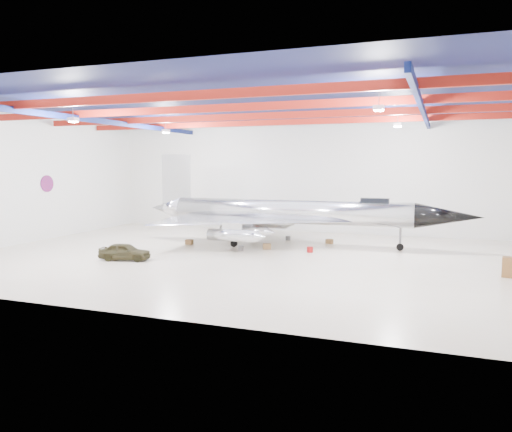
% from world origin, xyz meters
% --- Properties ---
extents(floor, '(40.00, 40.00, 0.00)m').
position_xyz_m(floor, '(0.00, 0.00, 0.00)').
color(floor, beige).
rests_on(floor, ground).
extents(wall_back, '(40.00, 0.00, 40.00)m').
position_xyz_m(wall_back, '(0.00, 15.00, 5.50)').
color(wall_back, silver).
rests_on(wall_back, floor).
extents(wall_left, '(0.00, 30.00, 30.00)m').
position_xyz_m(wall_left, '(-20.00, 0.00, 5.50)').
color(wall_left, silver).
rests_on(wall_left, floor).
extents(ceiling, '(40.00, 40.00, 0.00)m').
position_xyz_m(ceiling, '(0.00, 0.00, 11.00)').
color(ceiling, '#0A0F38').
rests_on(ceiling, wall_back).
extents(ceiling_structure, '(39.50, 29.50, 1.08)m').
position_xyz_m(ceiling_structure, '(0.00, 0.00, 10.32)').
color(ceiling_structure, maroon).
rests_on(ceiling_structure, ceiling).
extents(wall_roundel, '(0.10, 1.50, 1.50)m').
position_xyz_m(wall_roundel, '(-19.94, 2.00, 5.00)').
color(wall_roundel, '#B21414').
rests_on(wall_roundel, wall_left).
extents(jet_aircraft, '(27.97, 16.45, 7.63)m').
position_xyz_m(jet_aircraft, '(1.37, 6.34, 2.50)').
color(jet_aircraft, silver).
rests_on(jet_aircraft, floor).
extents(jeep, '(3.80, 2.18, 1.22)m').
position_xyz_m(jeep, '(-7.47, -4.21, 0.61)').
color(jeep, '#322E19').
rests_on(jeep, floor).
extents(crate_ply, '(0.58, 0.47, 0.41)m').
position_xyz_m(crate_ply, '(-6.54, 3.63, 0.20)').
color(crate_ply, olive).
rests_on(crate_ply, floor).
extents(toolbox_red, '(0.47, 0.42, 0.27)m').
position_xyz_m(toolbox_red, '(-3.47, 8.94, 0.14)').
color(toolbox_red, maroon).
rests_on(toolbox_red, floor).
extents(engine_drum, '(0.55, 0.55, 0.38)m').
position_xyz_m(engine_drum, '(-1.30, 2.31, 0.19)').
color(engine_drum, '#59595B').
rests_on(engine_drum, floor).
extents(parts_bin, '(0.66, 0.59, 0.38)m').
position_xyz_m(parts_bin, '(4.47, 8.15, 0.19)').
color(parts_bin, olive).
rests_on(parts_bin, floor).
extents(tool_chest, '(0.61, 0.61, 0.43)m').
position_xyz_m(tool_chest, '(3.98, 3.40, 0.22)').
color(tool_chest, maroon).
rests_on(tool_chest, floor).
extents(oil_barrel, '(0.78, 0.71, 0.44)m').
position_xyz_m(oil_barrel, '(0.40, 3.62, 0.22)').
color(oil_barrel, olive).
rests_on(oil_barrel, floor).
extents(spares_box, '(0.57, 0.57, 0.40)m').
position_xyz_m(spares_box, '(0.62, 8.71, 0.20)').
color(spares_box, '#59595B').
rests_on(spares_box, floor).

